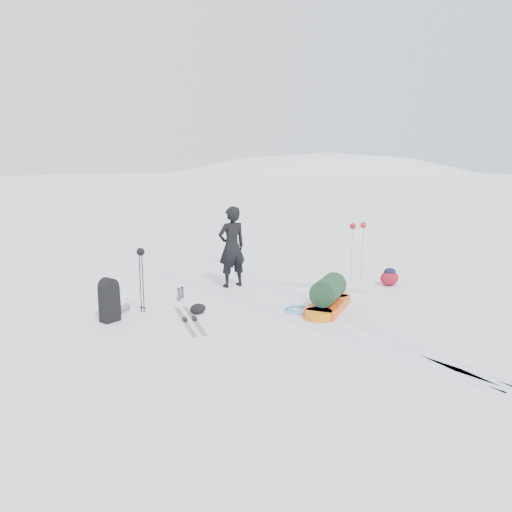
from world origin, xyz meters
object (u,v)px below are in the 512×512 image
at_px(skier, 232,247).
at_px(ski_poles_black, 141,260).
at_px(pulk_sled, 328,298).
at_px(expedition_rucksack, 111,300).

distance_m(skier, ski_poles_black, 2.55).
xyz_separation_m(pulk_sled, ski_poles_black, (-2.93, 2.00, 0.77)).
xyz_separation_m(skier, expedition_rucksack, (-3.13, -0.78, -0.55)).
xyz_separation_m(skier, pulk_sled, (0.47, -2.65, -0.67)).
bearing_deg(pulk_sled, ski_poles_black, 115.69).
bearing_deg(skier, expedition_rucksack, 18.38).
relative_size(skier, pulk_sled, 1.06).
distance_m(pulk_sled, expedition_rucksack, 4.05).
distance_m(expedition_rucksack, ski_poles_black, 0.94).
height_order(pulk_sled, ski_poles_black, ski_poles_black).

